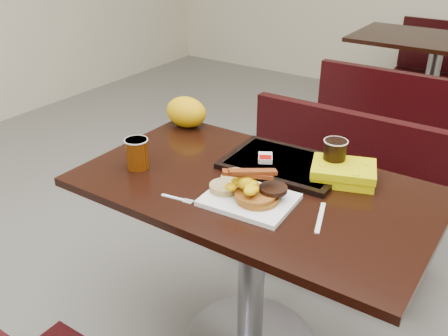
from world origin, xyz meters
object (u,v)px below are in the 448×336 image
Objects in this scene: table_near at (251,272)px; hashbrown_sleeve_left at (265,158)px; fork at (173,197)px; paper_bag at (186,112)px; clamshell at (343,173)px; bench_far_s at (402,119)px; coffee_cup_near at (137,154)px; platter at (249,200)px; table_far at (430,89)px; knife at (320,217)px; coffee_cup_far at (335,155)px; pancake_stack at (258,196)px; tray at (284,164)px; bench_near_n at (327,197)px.

hashbrown_sleeve_left is at bearing 106.07° from table_near.
fork is 0.61× the size of paper_bag.
bench_far_s is at bearing 78.39° from clamshell.
paper_bag is (-0.10, 0.41, 0.01)m from coffee_cup_near.
platter is at bearing -35.18° from paper_bag.
table_far is at bearing 59.14° from hashbrown_sleeve_left.
hashbrown_sleeve_left is at bearing -141.90° from knife.
table_near is 0.53m from coffee_cup_far.
platter is 0.04m from pancake_stack.
table_far is 2.87× the size of tray.
table_far is 6.49× the size of paper_bag.
knife is 2.53× the size of hashbrown_sleeve_left.
pancake_stack is at bearing -108.67° from coffee_cup_far.
knife is at bearing -73.79° from coffee_cup_far.
table_far is (0.00, 1.90, 0.02)m from bench_near_n.
hashbrown_sleeve_left is 0.32× the size of clamshell.
tray is 3.91× the size of coffee_cup_far.
table_far is 5.63× the size of clamshell.
pancake_stack reaches higher than tray.
fork is at bearing -56.51° from paper_bag.
table_far is at bearing 90.00° from table_near.
tray is (0.02, -2.42, 0.38)m from table_far.
hashbrown_sleeve_left is 0.37× the size of paper_bag.
knife reaches higher than table_near.
platter is 1.50× the size of paper_bag.
coffee_cup_far is at bearing 12.05° from tray.
bench_far_s is at bearing 87.69° from platter.
platter reaches higher than table_near.
platter is 0.46m from coffee_cup_near.
paper_bag is at bearing 103.22° from coffee_cup_near.
fork is at bearing -22.23° from coffee_cup_near.
paper_bag reaches higher than knife.
bench_far_s is 4.69× the size of clamshell.
table_near reaches higher than bench_far_s.
hashbrown_sleeve_left is (-0.06, -0.03, 0.02)m from tray.
hashbrown_sleeve_left is at bearing 105.45° from platter.
pancake_stack is 0.34m from clamshell.
hashbrown_sleeve_left is (-0.32, 0.22, 0.03)m from knife.
clamshell is (0.22, 0.02, 0.02)m from tray.
bench_far_s is 5.83× the size of knife.
paper_bag is at bearing 146.23° from pancake_stack.
pancake_stack is (0.08, -2.71, 0.41)m from table_far.
bench_far_s is (0.00, -0.70, -0.02)m from table_far.
bench_far_s is 1.77m from tray.
paper_bag is at bearing -140.53° from bench_near_n.
clamshell is at bearing 1.88° from tray.
bench_near_n is at bearing -90.00° from table_far.
table_far is (0.00, 2.60, 0.00)m from table_near.
clamshell reaches higher than pancake_stack.
table_near is 1.20× the size of bench_far_s.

